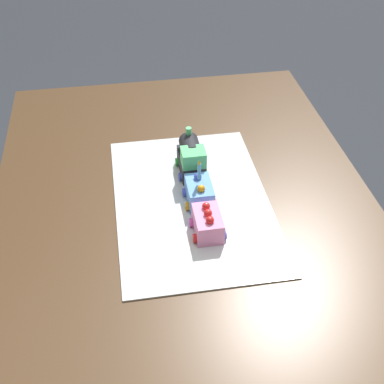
{
  "coord_description": "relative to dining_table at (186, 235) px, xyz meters",
  "views": [
    {
      "loc": [
        1.0,
        -0.15,
        1.63
      ],
      "look_at": [
        -0.01,
        0.02,
        0.77
      ],
      "focal_mm": 48.14,
      "sensor_mm": 36.0,
      "label": 1
    }
  ],
  "objects": [
    {
      "name": "ground_plane",
      "position": [
        0.0,
        0.0,
        -0.63
      ],
      "size": [
        8.0,
        8.0,
        0.0
      ],
      "primitive_type": "plane",
      "color": "#2D3038"
    },
    {
      "name": "dining_table",
      "position": [
        0.0,
        0.0,
        0.0
      ],
      "size": [
        1.4,
        1.0,
        0.74
      ],
      "color": "#4C331E",
      "rests_on": "ground"
    },
    {
      "name": "cake_board",
      "position": [
        -0.01,
        0.02,
        0.11
      ],
      "size": [
        0.6,
        0.4,
        0.0
      ],
      "primitive_type": "cube",
      "color": "silver",
      "rests_on": "dining_table"
    },
    {
      "name": "cake_locomotive",
      "position": [
        -0.14,
        0.04,
        0.16
      ],
      "size": [
        0.14,
        0.08,
        0.12
      ],
      "color": "#232328",
      "rests_on": "cake_board"
    },
    {
      "name": "cake_car_hopper_sky_blue",
      "position": [
        -0.01,
        0.04,
        0.14
      ],
      "size": [
        0.1,
        0.08,
        0.07
      ],
      "color": "#669EEA",
      "rests_on": "cake_board"
    },
    {
      "name": "cake_car_gondola_bubblegum",
      "position": [
        0.11,
        0.04,
        0.14
      ],
      "size": [
        0.1,
        0.08,
        0.07
      ],
      "color": "pink",
      "rests_on": "cake_board"
    },
    {
      "name": "birthday_candle",
      "position": [
        -0.01,
        0.04,
        0.21
      ],
      "size": [
        0.01,
        0.01,
        0.06
      ],
      "color": "#4CA5E5",
      "rests_on": "cake_car_hopper_sky_blue"
    }
  ]
}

